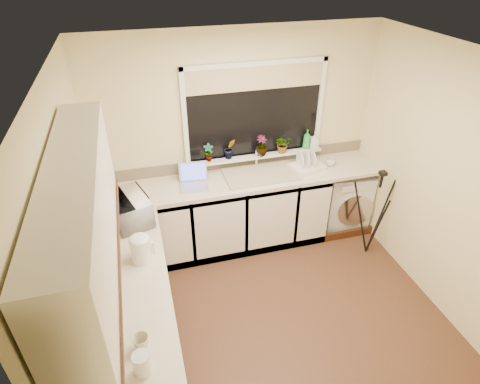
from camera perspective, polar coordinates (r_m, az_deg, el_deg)
The scene contains 34 objects.
floor at distance 4.13m, azimuth 5.34°, elevation -17.23°, with size 3.20×3.20×0.00m, color #553422.
ceiling at distance 2.77m, azimuth 8.01°, elevation 17.79°, with size 3.20×3.20×0.00m, color white.
wall_back at distance 4.52m, azimuth -0.46°, elevation 7.46°, with size 3.20×3.20×0.00m, color beige.
wall_front at distance 2.39m, azimuth 20.61°, elevation -23.80°, with size 3.20×3.20×0.00m, color beige.
wall_left at distance 3.16m, azimuth -22.03°, elevation -7.63°, with size 3.00×3.00×0.00m, color beige.
wall_right at distance 4.10m, azimuth 27.74°, elevation 0.59°, with size 3.00×3.00×0.00m, color beige.
base_cabinet_back at distance 4.61m, azimuth -3.35°, elevation -3.55°, with size 2.55×0.60×0.86m, color silver.
base_cabinet_left at distance 3.47m, azimuth -14.32°, elevation -20.27°, with size 0.54×2.40×0.86m, color silver.
worktop_back at distance 4.43m, azimuth 0.57°, elevation 1.83°, with size 3.20×0.60×0.04m, color beige.
worktop_left at distance 3.13m, azimuth -15.45°, elevation -15.22°, with size 0.60×2.40×0.04m, color beige.
upper_cabinet at distance 2.44m, azimuth -21.66°, elevation -3.38°, with size 0.28×1.90×0.70m, color silver.
splashback_left at distance 3.00m, azimuth -21.73°, elevation -12.67°, with size 0.02×2.40×0.45m, color beige.
splashback_back at distance 4.63m, azimuth -0.41°, elevation 4.54°, with size 3.20×0.02×0.14m, color beige.
window_glass at distance 4.43m, azimuth 2.11°, elevation 11.48°, with size 1.50×0.02×1.00m, color black.
window_blind at distance 4.29m, azimuth 2.32°, elevation 16.04°, with size 1.50×0.02×0.25m, color tan.
windowsill at distance 4.60m, azimuth 2.19°, elevation 5.24°, with size 1.60×0.14×0.03m, color white.
sink at distance 4.46m, azimuth 3.05°, elevation 2.54°, with size 0.82×0.46×0.03m, color tan.
faucet at distance 4.56m, azimuth 2.38°, elevation 4.79°, with size 0.03×0.03×0.24m, color silver.
washing_machine at distance 5.21m, azimuth 14.80°, elevation -0.72°, with size 0.53×0.51×0.75m, color silver.
laptop at distance 4.30m, azimuth -6.68°, elevation 1.79°, with size 0.34×0.34×0.22m.
kettle at distance 3.36m, azimuth -14.08°, elevation -8.04°, with size 0.17×0.17×0.22m, color white.
dish_rack at distance 4.64m, azimuth 9.59°, elevation 3.54°, with size 0.37×0.28×0.06m, color silver.
tripod at distance 4.69m, azimuth 18.72°, elevation -3.01°, with size 0.53×0.53×1.09m, color black, non-canonical shape.
glass_jug at distance 2.67m, azimuth -13.95°, elevation -22.86°, with size 0.11×0.11×0.16m, color silver.
steel_jar at distance 2.95m, azimuth -17.53°, elevation -17.04°, with size 0.09×0.09×0.12m, color silver.
microwave at distance 3.82m, azimuth -15.51°, elevation -2.35°, with size 0.47×0.32×0.26m, color silver.
plant_a at distance 4.41m, azimuth -4.54°, elevation 5.66°, with size 0.11×0.08×0.21m, color #999999.
plant_b at distance 4.46m, azimuth -1.50°, elevation 6.26°, with size 0.13×0.10×0.24m, color #999999.
plant_c at distance 4.53m, azimuth 3.12°, elevation 6.68°, with size 0.13×0.13×0.24m, color #999999.
plant_d at distance 4.62m, azimuth 6.19°, elevation 6.85°, with size 0.19×0.16×0.21m, color #999999.
soap_bottle_green at distance 4.76m, azimuth 9.60°, elevation 7.51°, with size 0.09×0.09×0.23m, color green.
soap_bottle_clear at distance 4.77m, azimuth 10.67°, elevation 7.29°, with size 0.09×0.09×0.21m, color #999999.
cup_back at distance 4.77m, azimuth 12.86°, elevation 4.23°, with size 0.12×0.12×0.09m, color silver.
cup_left at distance 2.80m, azimuth -14.04°, elevation -20.26°, with size 0.11×0.11×0.10m, color beige.
Camera 1 is at (-1.07, -2.46, 3.14)m, focal length 29.66 mm.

